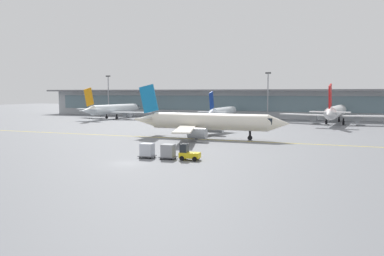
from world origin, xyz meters
TOP-DOWN VIEW (x-y plane):
  - ground_plane at (0.00, 0.00)m, footprint 400.00×400.00m
  - taxiway_centreline_stripe at (0.75, 26.53)m, footprint 109.99×2.34m
  - terminal_concourse at (0.00, 91.32)m, footprint 175.19×11.00m
  - gate_airplane_0 at (-46.58, 69.73)m, footprint 28.36×30.64m
  - gate_airplane_1 at (-10.11, 72.77)m, footprint 25.28×27.10m
  - gate_airplane_2 at (21.94, 73.21)m, footprint 30.25×32.65m
  - taxiing_regional_jet at (0.35, 28.52)m, footprint 31.01×28.91m
  - baggage_tug at (6.08, 4.90)m, footprint 2.71×1.80m
  - cargo_dolly_lead at (3.36, 4.67)m, footprint 2.22×1.77m
  - cargo_dolly_trailing at (0.42, 4.43)m, footprint 2.22×1.77m
  - apron_light_mast_0 at (-57.18, 82.46)m, footprint 1.80×0.36m
  - apron_light_mast_1 at (1.23, 83.92)m, footprint 1.80×0.36m

SIDE VIEW (x-z plane):
  - ground_plane at x=0.00m, z-range 0.00..0.00m
  - taxiway_centreline_stripe at x=0.75m, z-range 0.00..0.01m
  - baggage_tug at x=6.08m, z-range -0.16..1.94m
  - cargo_dolly_lead at x=3.36m, z-range 0.08..2.02m
  - cargo_dolly_trailing at x=0.42m, z-range 0.08..2.02m
  - gate_airplane_1 at x=-10.11m, z-range -1.80..7.20m
  - gate_airplane_0 at x=-46.58m, z-range -2.03..8.11m
  - taxiing_regional_jet at x=0.35m, z-range -2.06..8.23m
  - gate_airplane_2 at x=21.94m, z-range -2.16..8.65m
  - terminal_concourse at x=0.00m, z-range 0.12..9.72m
  - apron_light_mast_0 at x=-57.18m, z-range 0.69..15.49m
  - apron_light_mast_1 at x=1.23m, z-range 0.69..15.67m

